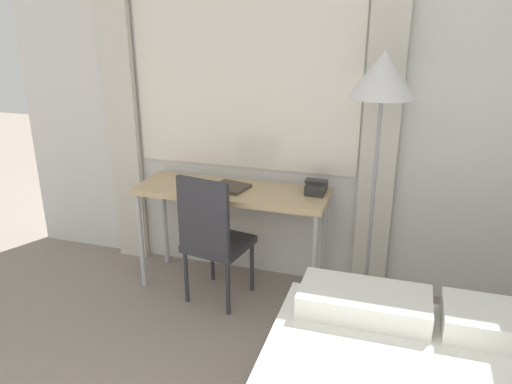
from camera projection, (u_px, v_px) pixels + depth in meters
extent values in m
cube|color=silver|center=(302.00, 102.00, 3.46)|extent=(4.62, 0.05, 2.70)
cube|color=white|center=(243.00, 64.00, 3.46)|extent=(1.66, 0.01, 1.50)
cube|color=beige|center=(121.00, 101.00, 3.79)|extent=(0.24, 0.06, 2.60)
cube|color=beige|center=(382.00, 116.00, 3.26)|extent=(0.24, 0.06, 2.60)
cube|color=tan|center=(231.00, 192.00, 3.50)|extent=(1.36, 0.46, 0.04)
cylinder|color=#B2B2B7|center=(141.00, 241.00, 3.64)|extent=(0.04, 0.04, 0.73)
cylinder|color=#B2B2B7|center=(314.00, 266.00, 3.28)|extent=(0.04, 0.04, 0.73)
cylinder|color=#B2B2B7|center=(165.00, 221.00, 3.98)|extent=(0.04, 0.04, 0.73)
cylinder|color=#B2B2B7|center=(324.00, 242.00, 3.62)|extent=(0.04, 0.04, 0.73)
cube|color=#333338|center=(219.00, 244.00, 3.48)|extent=(0.47, 0.47, 0.05)
cube|color=#333338|center=(203.00, 216.00, 3.23)|extent=(0.38, 0.11, 0.50)
cylinder|color=#333338|center=(186.00, 277.00, 3.49)|extent=(0.03, 0.03, 0.39)
cylinder|color=#333338|center=(228.00, 289.00, 3.34)|extent=(0.03, 0.03, 0.39)
cylinder|color=#333338|center=(212.00, 257.00, 3.77)|extent=(0.03, 0.03, 0.39)
cylinder|color=#333338|center=(252.00, 267.00, 3.62)|extent=(0.03, 0.03, 0.39)
cube|color=silver|center=(364.00, 302.00, 2.47)|extent=(0.64, 0.32, 0.12)
cylinder|color=#4C4C51|center=(363.00, 315.00, 3.36)|extent=(0.29, 0.29, 0.03)
cylinder|color=gray|center=(372.00, 214.00, 3.11)|extent=(0.02, 0.02, 1.45)
cone|color=silver|center=(384.00, 74.00, 2.81)|extent=(0.39, 0.39, 0.27)
cube|color=#2D2D2D|center=(316.00, 188.00, 3.41)|extent=(0.13, 0.19, 0.07)
cube|color=#2D2D2D|center=(316.00, 181.00, 3.39)|extent=(0.15, 0.07, 0.02)
cube|color=#4C4238|center=(230.00, 187.00, 3.49)|extent=(0.27, 0.26, 0.02)
cube|color=white|center=(230.00, 187.00, 3.49)|extent=(0.26, 0.24, 0.01)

